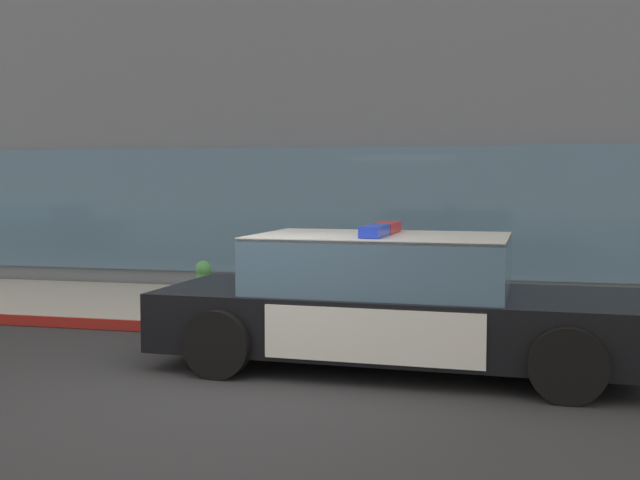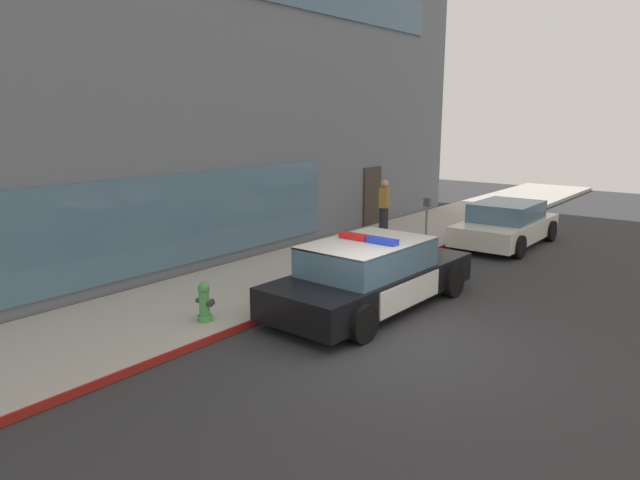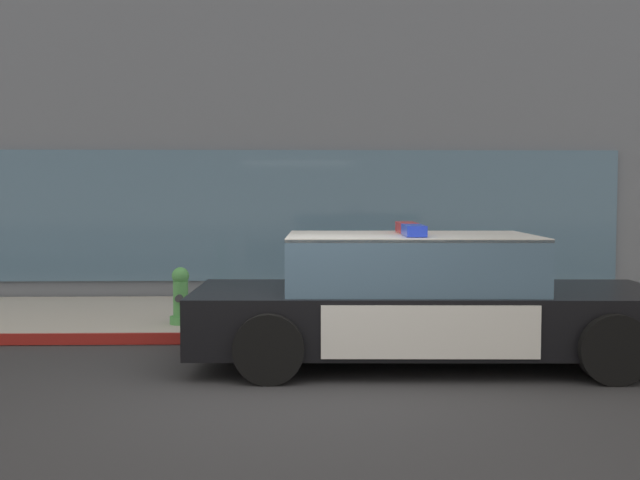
{
  "view_description": "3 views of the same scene",
  "coord_description": "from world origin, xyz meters",
  "px_view_note": "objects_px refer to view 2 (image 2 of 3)",
  "views": [
    {
      "loc": [
        2.52,
        -6.6,
        1.92
      ],
      "look_at": [
        0.24,
        2.65,
        1.21
      ],
      "focal_mm": 43.49,
      "sensor_mm": 36.0,
      "label": 1
    },
    {
      "loc": [
        -7.76,
        -4.57,
        3.75
      ],
      "look_at": [
        0.5,
        1.94,
        1.45
      ],
      "focal_mm": 31.73,
      "sensor_mm": 36.0,
      "label": 2
    },
    {
      "loc": [
        0.05,
        -7.06,
        1.82
      ],
      "look_at": [
        0.28,
        1.64,
        1.3
      ],
      "focal_mm": 44.69,
      "sensor_mm": 36.0,
      "label": 3
    }
  ],
  "objects_px": {
    "police_cruiser": "(371,275)",
    "parking_meter": "(427,212)",
    "fire_hydrant": "(205,302)",
    "pedestrian_on_sidewalk": "(384,207)",
    "car_down_street": "(506,224)"
  },
  "relations": [
    {
      "from": "fire_hydrant",
      "to": "parking_meter",
      "type": "height_order",
      "value": "parking_meter"
    },
    {
      "from": "fire_hydrant",
      "to": "pedestrian_on_sidewalk",
      "type": "relative_size",
      "value": 0.42
    },
    {
      "from": "fire_hydrant",
      "to": "car_down_street",
      "type": "height_order",
      "value": "car_down_street"
    },
    {
      "from": "police_cruiser",
      "to": "parking_meter",
      "type": "relative_size",
      "value": 3.74
    },
    {
      "from": "car_down_street",
      "to": "pedestrian_on_sidewalk",
      "type": "distance_m",
      "value": 3.66
    },
    {
      "from": "car_down_street",
      "to": "parking_meter",
      "type": "bearing_deg",
      "value": 140.91
    },
    {
      "from": "police_cruiser",
      "to": "parking_meter",
      "type": "distance_m",
      "value": 5.52
    },
    {
      "from": "parking_meter",
      "to": "fire_hydrant",
      "type": "bearing_deg",
      "value": 178.99
    },
    {
      "from": "police_cruiser",
      "to": "pedestrian_on_sidewalk",
      "type": "xyz_separation_m",
      "value": [
        5.74,
        3.28,
        0.33
      ]
    },
    {
      "from": "fire_hydrant",
      "to": "car_down_street",
      "type": "bearing_deg",
      "value": -9.85
    },
    {
      "from": "pedestrian_on_sidewalk",
      "to": "parking_meter",
      "type": "relative_size",
      "value": 1.28
    },
    {
      "from": "pedestrian_on_sidewalk",
      "to": "police_cruiser",
      "type": "bearing_deg",
      "value": -79.78
    },
    {
      "from": "car_down_street",
      "to": "fire_hydrant",
      "type": "bearing_deg",
      "value": 170.36
    },
    {
      "from": "car_down_street",
      "to": "pedestrian_on_sidewalk",
      "type": "relative_size",
      "value": 2.47
    },
    {
      "from": "car_down_street",
      "to": "parking_meter",
      "type": "distance_m",
      "value": 2.57
    }
  ]
}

